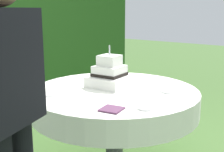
{
  "coord_description": "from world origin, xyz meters",
  "views": [
    {
      "loc": [
        -1.84,
        -1.43,
        1.39
      ],
      "look_at": [
        0.03,
        0.05,
        0.86
      ],
      "focal_mm": 47.72,
      "sensor_mm": 36.0,
      "label": 1
    }
  ],
  "objects_px": {
    "serving_plate_near": "(145,108)",
    "serving_plate_far": "(168,91)",
    "cake_table": "(115,102)",
    "serving_plate_left": "(49,94)",
    "napkin_stack": "(112,109)",
    "wedding_cake": "(109,75)",
    "serving_plate_right": "(125,76)",
    "standing_person": "(7,108)"
  },
  "relations": [
    {
      "from": "serving_plate_near",
      "to": "serving_plate_far",
      "type": "bearing_deg",
      "value": 9.43
    },
    {
      "from": "cake_table",
      "to": "serving_plate_near",
      "type": "bearing_deg",
      "value": -119.44
    },
    {
      "from": "serving_plate_near",
      "to": "serving_plate_left",
      "type": "bearing_deg",
      "value": 103.4
    },
    {
      "from": "cake_table",
      "to": "serving_plate_far",
      "type": "xyz_separation_m",
      "value": [
        0.2,
        -0.38,
        0.11
      ]
    },
    {
      "from": "serving_plate_left",
      "to": "napkin_stack",
      "type": "distance_m",
      "value": 0.59
    },
    {
      "from": "serving_plate_far",
      "to": "serving_plate_near",
      "type": "bearing_deg",
      "value": -170.57
    },
    {
      "from": "wedding_cake",
      "to": "serving_plate_right",
      "type": "bearing_deg",
      "value": 16.45
    },
    {
      "from": "serving_plate_near",
      "to": "serving_plate_left",
      "type": "distance_m",
      "value": 0.77
    },
    {
      "from": "serving_plate_near",
      "to": "serving_plate_left",
      "type": "height_order",
      "value": "same"
    },
    {
      "from": "standing_person",
      "to": "wedding_cake",
      "type": "bearing_deg",
      "value": 14.58
    },
    {
      "from": "serving_plate_right",
      "to": "cake_table",
      "type": "bearing_deg",
      "value": -153.95
    },
    {
      "from": "standing_person",
      "to": "serving_plate_right",
      "type": "bearing_deg",
      "value": 15.05
    },
    {
      "from": "wedding_cake",
      "to": "napkin_stack",
      "type": "bearing_deg",
      "value": -139.71
    },
    {
      "from": "cake_table",
      "to": "wedding_cake",
      "type": "distance_m",
      "value": 0.23
    },
    {
      "from": "serving_plate_right",
      "to": "standing_person",
      "type": "xyz_separation_m",
      "value": [
        -1.52,
        -0.41,
        0.16
      ]
    },
    {
      "from": "serving_plate_left",
      "to": "serving_plate_right",
      "type": "distance_m",
      "value": 0.88
    },
    {
      "from": "cake_table",
      "to": "napkin_stack",
      "type": "bearing_deg",
      "value": -144.09
    },
    {
      "from": "cake_table",
      "to": "standing_person",
      "type": "xyz_separation_m",
      "value": [
        -1.09,
        -0.2,
        0.27
      ]
    },
    {
      "from": "cake_table",
      "to": "serving_plate_left",
      "type": "height_order",
      "value": "serving_plate_left"
    },
    {
      "from": "serving_plate_far",
      "to": "serving_plate_right",
      "type": "height_order",
      "value": "same"
    },
    {
      "from": "serving_plate_right",
      "to": "standing_person",
      "type": "bearing_deg",
      "value": -164.95
    },
    {
      "from": "serving_plate_right",
      "to": "wedding_cake",
      "type": "bearing_deg",
      "value": -163.55
    },
    {
      "from": "cake_table",
      "to": "serving_plate_far",
      "type": "bearing_deg",
      "value": -61.74
    },
    {
      "from": "wedding_cake",
      "to": "napkin_stack",
      "type": "xyz_separation_m",
      "value": [
        -0.47,
        -0.4,
        -0.09
      ]
    },
    {
      "from": "serving_plate_near",
      "to": "serving_plate_right",
      "type": "bearing_deg",
      "value": 43.97
    },
    {
      "from": "serving_plate_left",
      "to": "standing_person",
      "type": "xyz_separation_m",
      "value": [
        -0.65,
        -0.49,
        0.16
      ]
    },
    {
      "from": "serving_plate_far",
      "to": "cake_table",
      "type": "bearing_deg",
      "value": 118.26
    },
    {
      "from": "serving_plate_right",
      "to": "napkin_stack",
      "type": "height_order",
      "value": "same"
    },
    {
      "from": "serving_plate_right",
      "to": "serving_plate_left",
      "type": "bearing_deg",
      "value": 174.56
    },
    {
      "from": "serving_plate_near",
      "to": "napkin_stack",
      "type": "height_order",
      "value": "same"
    },
    {
      "from": "wedding_cake",
      "to": "serving_plate_near",
      "type": "height_order",
      "value": "wedding_cake"
    },
    {
      "from": "wedding_cake",
      "to": "serving_plate_near",
      "type": "distance_m",
      "value": 0.65
    },
    {
      "from": "wedding_cake",
      "to": "serving_plate_left",
      "type": "relative_size",
      "value": 2.57
    },
    {
      "from": "cake_table",
      "to": "wedding_cake",
      "type": "height_order",
      "value": "wedding_cake"
    },
    {
      "from": "serving_plate_right",
      "to": "standing_person",
      "type": "relative_size",
      "value": 0.08
    },
    {
      "from": "serving_plate_near",
      "to": "standing_person",
      "type": "relative_size",
      "value": 0.07
    },
    {
      "from": "serving_plate_far",
      "to": "serving_plate_right",
      "type": "distance_m",
      "value": 0.64
    },
    {
      "from": "serving_plate_left",
      "to": "napkin_stack",
      "type": "height_order",
      "value": "same"
    },
    {
      "from": "serving_plate_left",
      "to": "serving_plate_right",
      "type": "xyz_separation_m",
      "value": [
        0.87,
        -0.08,
        0.0
      ]
    },
    {
      "from": "serving_plate_near",
      "to": "cake_table",
      "type": "bearing_deg",
      "value": 60.56
    },
    {
      "from": "wedding_cake",
      "to": "serving_plate_left",
      "type": "bearing_deg",
      "value": 158.7
    },
    {
      "from": "serving_plate_near",
      "to": "standing_person",
      "type": "xyz_separation_m",
      "value": [
        -0.83,
        0.26,
        0.16
      ]
    }
  ]
}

